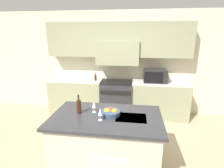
{
  "coord_description": "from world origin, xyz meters",
  "views": [
    {
      "loc": [
        0.47,
        -2.53,
        2.1
      ],
      "look_at": [
        0.03,
        0.66,
        1.19
      ],
      "focal_mm": 28.0,
      "sensor_mm": 36.0,
      "label": 1
    }
  ],
  "objects_px": {
    "range_stove": "(117,98)",
    "wine_glass_near": "(100,112)",
    "wine_glass_far": "(94,105)",
    "oil_bottle_on_counter": "(95,78)",
    "wine_bottle": "(79,106)",
    "fruit_bowl": "(111,112)",
    "microwave": "(155,76)"
  },
  "relations": [
    {
      "from": "range_stove",
      "to": "wine_glass_far",
      "type": "height_order",
      "value": "wine_glass_far"
    },
    {
      "from": "wine_glass_far",
      "to": "wine_glass_near",
      "type": "bearing_deg",
      "value": -58.36
    },
    {
      "from": "range_stove",
      "to": "wine_glass_near",
      "type": "height_order",
      "value": "wine_glass_near"
    },
    {
      "from": "range_stove",
      "to": "fruit_bowl",
      "type": "bearing_deg",
      "value": -86.5
    },
    {
      "from": "wine_glass_far",
      "to": "wine_bottle",
      "type": "bearing_deg",
      "value": -164.52
    },
    {
      "from": "wine_bottle",
      "to": "oil_bottle_on_counter",
      "type": "relative_size",
      "value": 1.51
    },
    {
      "from": "range_stove",
      "to": "oil_bottle_on_counter",
      "type": "xyz_separation_m",
      "value": [
        -0.55,
        -0.04,
        0.56
      ]
    },
    {
      "from": "wine_bottle",
      "to": "wine_glass_near",
      "type": "relative_size",
      "value": 1.59
    },
    {
      "from": "range_stove",
      "to": "microwave",
      "type": "relative_size",
      "value": 1.63
    },
    {
      "from": "microwave",
      "to": "oil_bottle_on_counter",
      "type": "bearing_deg",
      "value": -177.74
    },
    {
      "from": "wine_glass_near",
      "to": "microwave",
      "type": "bearing_deg",
      "value": 66.32
    },
    {
      "from": "range_stove",
      "to": "wine_glass_near",
      "type": "bearing_deg",
      "value": -89.89
    },
    {
      "from": "microwave",
      "to": "wine_bottle",
      "type": "height_order",
      "value": "microwave"
    },
    {
      "from": "wine_bottle",
      "to": "fruit_bowl",
      "type": "height_order",
      "value": "wine_bottle"
    },
    {
      "from": "fruit_bowl",
      "to": "oil_bottle_on_counter",
      "type": "xyz_separation_m",
      "value": [
        -0.67,
        1.91,
        0.05
      ]
    },
    {
      "from": "range_stove",
      "to": "wine_glass_far",
      "type": "distance_m",
      "value": 2.01
    },
    {
      "from": "range_stove",
      "to": "fruit_bowl",
      "type": "distance_m",
      "value": 2.02
    },
    {
      "from": "microwave",
      "to": "oil_bottle_on_counter",
      "type": "height_order",
      "value": "microwave"
    },
    {
      "from": "microwave",
      "to": "wine_bottle",
      "type": "bearing_deg",
      "value": -123.66
    },
    {
      "from": "wine_glass_far",
      "to": "fruit_bowl",
      "type": "height_order",
      "value": "wine_glass_far"
    },
    {
      "from": "range_stove",
      "to": "wine_glass_far",
      "type": "relative_size",
      "value": 4.93
    },
    {
      "from": "wine_glass_near",
      "to": "wine_glass_far",
      "type": "bearing_deg",
      "value": 121.64
    },
    {
      "from": "range_stove",
      "to": "wine_glass_near",
      "type": "xyz_separation_m",
      "value": [
        0.0,
        -2.15,
        0.6
      ]
    },
    {
      "from": "microwave",
      "to": "wine_glass_far",
      "type": "bearing_deg",
      "value": -119.79
    },
    {
      "from": "range_stove",
      "to": "oil_bottle_on_counter",
      "type": "relative_size",
      "value": 4.68
    },
    {
      "from": "range_stove",
      "to": "microwave",
      "type": "height_order",
      "value": "microwave"
    },
    {
      "from": "range_stove",
      "to": "oil_bottle_on_counter",
      "type": "height_order",
      "value": "oil_bottle_on_counter"
    },
    {
      "from": "wine_glass_far",
      "to": "fruit_bowl",
      "type": "distance_m",
      "value": 0.28
    },
    {
      "from": "range_stove",
      "to": "wine_glass_far",
      "type": "bearing_deg",
      "value": -94.39
    },
    {
      "from": "fruit_bowl",
      "to": "oil_bottle_on_counter",
      "type": "bearing_deg",
      "value": 109.45
    },
    {
      "from": "wine_glass_far",
      "to": "fruit_bowl",
      "type": "relative_size",
      "value": 0.63
    },
    {
      "from": "range_stove",
      "to": "wine_bottle",
      "type": "height_order",
      "value": "wine_bottle"
    }
  ]
}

